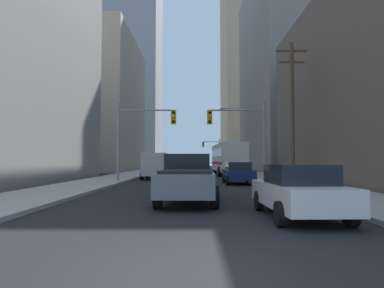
{
  "coord_description": "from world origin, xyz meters",
  "views": [
    {
      "loc": [
        0.2,
        -4.63,
        1.64
      ],
      "look_at": [
        0.0,
        30.91,
        3.39
      ],
      "focal_mm": 31.21,
      "sensor_mm": 36.0,
      "label": 1
    }
  ],
  "objects_px": {
    "sedan_maroon": "(164,168)",
    "sedan_navy": "(238,173)",
    "traffic_signal_far_right": "(212,149)",
    "sedan_white": "(299,191)",
    "pickup_truck_grey": "(187,178)",
    "traffic_signal_near_left": "(144,128)",
    "cargo_van_silver": "(156,164)",
    "traffic_signal_near_right": "(239,128)",
    "city_bus": "(228,158)"
  },
  "relations": [
    {
      "from": "cargo_van_silver",
      "to": "traffic_signal_near_left",
      "type": "distance_m",
      "value": 5.45
    },
    {
      "from": "sedan_white",
      "to": "sedan_maroon",
      "type": "bearing_deg",
      "value": 102.76
    },
    {
      "from": "city_bus",
      "to": "pickup_truck_grey",
      "type": "distance_m",
      "value": 24.17
    },
    {
      "from": "sedan_white",
      "to": "sedan_maroon",
      "type": "height_order",
      "value": "same"
    },
    {
      "from": "pickup_truck_grey",
      "to": "sedan_navy",
      "type": "xyz_separation_m",
      "value": [
        3.34,
        10.19,
        -0.16
      ]
    },
    {
      "from": "traffic_signal_near_left",
      "to": "pickup_truck_grey",
      "type": "bearing_deg",
      "value": -73.31
    },
    {
      "from": "city_bus",
      "to": "traffic_signal_near_right",
      "type": "bearing_deg",
      "value": -91.77
    },
    {
      "from": "sedan_white",
      "to": "sedan_navy",
      "type": "height_order",
      "value": "same"
    },
    {
      "from": "pickup_truck_grey",
      "to": "traffic_signal_far_right",
      "type": "distance_m",
      "value": 54.41
    },
    {
      "from": "city_bus",
      "to": "pickup_truck_grey",
      "type": "xyz_separation_m",
      "value": [
        -4.01,
        -23.81,
        -1.0
      ]
    },
    {
      "from": "sedan_white",
      "to": "traffic_signal_near_left",
      "type": "bearing_deg",
      "value": 113.88
    },
    {
      "from": "traffic_signal_near_left",
      "to": "traffic_signal_far_right",
      "type": "bearing_deg",
      "value": 80.07
    },
    {
      "from": "sedan_navy",
      "to": "traffic_signal_near_left",
      "type": "xyz_separation_m",
      "value": [
        -6.83,
        1.45,
        3.3
      ]
    },
    {
      "from": "pickup_truck_grey",
      "to": "sedan_white",
      "type": "height_order",
      "value": "pickup_truck_grey"
    },
    {
      "from": "sedan_navy",
      "to": "sedan_maroon",
      "type": "xyz_separation_m",
      "value": [
        -6.53,
        14.64,
        0.0
      ]
    },
    {
      "from": "sedan_maroon",
      "to": "sedan_navy",
      "type": "bearing_deg",
      "value": -65.96
    },
    {
      "from": "traffic_signal_far_right",
      "to": "sedan_navy",
      "type": "bearing_deg",
      "value": -90.8
    },
    {
      "from": "sedan_maroon",
      "to": "traffic_signal_far_right",
      "type": "bearing_deg",
      "value": 76.32
    },
    {
      "from": "pickup_truck_grey",
      "to": "sedan_maroon",
      "type": "distance_m",
      "value": 25.04
    },
    {
      "from": "traffic_signal_near_right",
      "to": "traffic_signal_far_right",
      "type": "height_order",
      "value": "same"
    },
    {
      "from": "city_bus",
      "to": "sedan_navy",
      "type": "distance_m",
      "value": 13.68
    },
    {
      "from": "city_bus",
      "to": "sedan_white",
      "type": "relative_size",
      "value": 2.72
    },
    {
      "from": "traffic_signal_near_right",
      "to": "traffic_signal_far_right",
      "type": "xyz_separation_m",
      "value": [
        0.32,
        42.53,
        -0.03
      ]
    },
    {
      "from": "cargo_van_silver",
      "to": "traffic_signal_near_right",
      "type": "distance_m",
      "value": 8.67
    },
    {
      "from": "sedan_maroon",
      "to": "traffic_signal_far_right",
      "type": "distance_m",
      "value": 30.37
    },
    {
      "from": "sedan_maroon",
      "to": "traffic_signal_near_right",
      "type": "height_order",
      "value": "traffic_signal_near_right"
    },
    {
      "from": "cargo_van_silver",
      "to": "traffic_signal_near_right",
      "type": "bearing_deg",
      "value": -34.68
    },
    {
      "from": "cargo_van_silver",
      "to": "traffic_signal_near_left",
      "type": "xyz_separation_m",
      "value": [
        -0.37,
        -4.67,
        2.78
      ]
    },
    {
      "from": "pickup_truck_grey",
      "to": "traffic_signal_near_right",
      "type": "bearing_deg",
      "value": 72.67
    },
    {
      "from": "pickup_truck_grey",
      "to": "cargo_van_silver",
      "type": "height_order",
      "value": "cargo_van_silver"
    },
    {
      "from": "pickup_truck_grey",
      "to": "sedan_maroon",
      "type": "xyz_separation_m",
      "value": [
        -3.19,
        24.84,
        -0.16
      ]
    },
    {
      "from": "city_bus",
      "to": "sedan_maroon",
      "type": "height_order",
      "value": "city_bus"
    },
    {
      "from": "sedan_maroon",
      "to": "traffic_signal_near_right",
      "type": "distance_m",
      "value": 15.22
    },
    {
      "from": "city_bus",
      "to": "cargo_van_silver",
      "type": "relative_size",
      "value": 2.19
    },
    {
      "from": "traffic_signal_near_right",
      "to": "cargo_van_silver",
      "type": "bearing_deg",
      "value": 145.32
    },
    {
      "from": "sedan_maroon",
      "to": "traffic_signal_near_left",
      "type": "distance_m",
      "value": 13.6
    },
    {
      "from": "city_bus",
      "to": "sedan_maroon",
      "type": "bearing_deg",
      "value": 171.9
    },
    {
      "from": "cargo_van_silver",
      "to": "traffic_signal_far_right",
      "type": "xyz_separation_m",
      "value": [
        7.07,
        37.86,
        2.75
      ]
    },
    {
      "from": "traffic_signal_near_left",
      "to": "sedan_white",
      "type": "bearing_deg",
      "value": -66.12
    },
    {
      "from": "city_bus",
      "to": "traffic_signal_far_right",
      "type": "xyz_separation_m",
      "value": [
        -0.05,
        30.36,
        2.11
      ]
    },
    {
      "from": "pickup_truck_grey",
      "to": "traffic_signal_near_right",
      "type": "height_order",
      "value": "traffic_signal_near_right"
    },
    {
      "from": "cargo_van_silver",
      "to": "traffic_signal_far_right",
      "type": "height_order",
      "value": "traffic_signal_far_right"
    },
    {
      "from": "sedan_maroon",
      "to": "traffic_signal_far_right",
      "type": "height_order",
      "value": "traffic_signal_far_right"
    },
    {
      "from": "cargo_van_silver",
      "to": "sedan_maroon",
      "type": "bearing_deg",
      "value": 90.48
    },
    {
      "from": "cargo_van_silver",
      "to": "sedan_navy",
      "type": "distance_m",
      "value": 8.91
    },
    {
      "from": "traffic_signal_far_right",
      "to": "cargo_van_silver",
      "type": "bearing_deg",
      "value": -100.58
    },
    {
      "from": "pickup_truck_grey",
      "to": "sedan_white",
      "type": "xyz_separation_m",
      "value": [
        3.25,
        -3.59,
        -0.16
      ]
    },
    {
      "from": "cargo_van_silver",
      "to": "sedan_maroon",
      "type": "height_order",
      "value": "cargo_van_silver"
    },
    {
      "from": "pickup_truck_grey",
      "to": "traffic_signal_near_left",
      "type": "relative_size",
      "value": 0.91
    },
    {
      "from": "city_bus",
      "to": "sedan_white",
      "type": "xyz_separation_m",
      "value": [
        -0.76,
        -27.4,
        -1.16
      ]
    }
  ]
}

